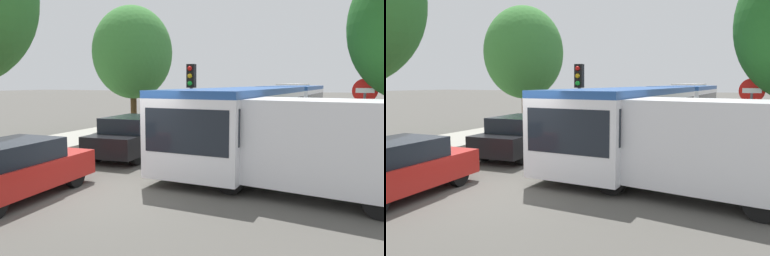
% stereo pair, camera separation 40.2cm
% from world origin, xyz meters
% --- Properties ---
extents(ground_plane, '(200.00, 200.00, 0.00)m').
position_xyz_m(ground_plane, '(0.00, 0.00, 0.00)').
color(ground_plane, '#4F4C47').
extents(kerb_strip_left, '(3.20, 53.92, 0.14)m').
position_xyz_m(kerb_strip_left, '(-6.86, 21.96, 0.07)').
color(kerb_strip_left, '#9E998E').
rests_on(kerb_strip_left, ground).
extents(articulated_bus, '(3.26, 16.96, 2.51)m').
position_xyz_m(articulated_bus, '(1.76, 9.13, 1.45)').
color(articulated_bus, silver).
rests_on(articulated_bus, ground).
extents(city_bus_rear, '(2.77, 11.73, 2.52)m').
position_xyz_m(city_bus_rear, '(-2.00, 43.92, 1.46)').
color(city_bus_rear, teal).
rests_on(city_bus_rear, ground).
extents(queued_car_red, '(1.83, 4.00, 1.37)m').
position_xyz_m(queued_car_red, '(-2.14, -1.07, 0.69)').
color(queued_car_red, '#B21E19').
rests_on(queued_car_red, ground).
extents(queued_car_black, '(1.98, 4.32, 1.48)m').
position_xyz_m(queued_car_black, '(-2.22, 4.39, 0.75)').
color(queued_car_black, black).
rests_on(queued_car_black, ground).
extents(queued_car_tan, '(1.87, 4.09, 1.40)m').
position_xyz_m(queued_car_tan, '(-2.09, 10.38, 0.71)').
color(queued_car_tan, tan).
rests_on(queued_car_tan, ground).
extents(queued_car_white, '(1.99, 4.34, 1.48)m').
position_xyz_m(queued_car_white, '(-2.02, 16.22, 0.75)').
color(queued_car_white, white).
rests_on(queued_car_white, ground).
extents(queued_car_green, '(1.95, 4.25, 1.45)m').
position_xyz_m(queued_car_green, '(-1.91, 21.93, 0.74)').
color(queued_car_green, '#236638').
rests_on(queued_car_green, ground).
extents(queued_car_navy, '(1.95, 4.26, 1.46)m').
position_xyz_m(queued_car_navy, '(-2.12, 28.49, 0.74)').
color(queued_car_navy, navy).
rests_on(queued_car_navy, ground).
extents(white_van, '(5.23, 2.64, 2.31)m').
position_xyz_m(white_van, '(4.36, 1.79, 1.24)').
color(white_van, silver).
rests_on(white_van, ground).
extents(traffic_light, '(0.32, 0.36, 3.40)m').
position_xyz_m(traffic_light, '(-0.68, 6.03, 2.50)').
color(traffic_light, '#56595E').
rests_on(traffic_light, ground).
extents(no_entry_sign, '(0.70, 0.08, 2.82)m').
position_xyz_m(no_entry_sign, '(5.37, 4.67, 1.88)').
color(no_entry_sign, '#56595E').
rests_on(no_entry_sign, ground).
extents(tree_left_mid, '(4.28, 4.28, 6.78)m').
position_xyz_m(tree_left_mid, '(-5.96, 10.34, 4.29)').
color(tree_left_mid, '#51381E').
rests_on(tree_left_mid, ground).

